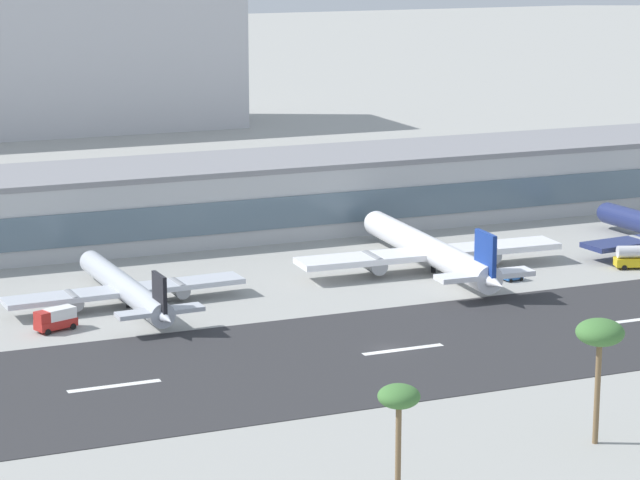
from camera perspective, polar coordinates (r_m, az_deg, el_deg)
name	(u,v)px	position (r m, az deg, el deg)	size (l,w,h in m)	color
ground_plane	(389,349)	(192.19, 2.83, -4.47)	(1400.00, 1400.00, 0.00)	#9E9E99
runway_strip	(392,351)	(191.20, 2.97, -4.55)	(800.00, 40.01, 0.08)	#2D2D30
runway_centreline_dash_3	(114,386)	(178.69, -8.39, -5.91)	(12.00, 1.20, 0.01)	white
runway_centreline_dash_4	(403,349)	(191.86, 3.41, -4.48)	(12.00, 1.20, 0.01)	white
terminal_building	(202,199)	(260.82, -4.85, 1.68)	(215.71, 24.95, 13.86)	#B7BABC
airliner_black_tail_gate_1	(127,290)	(213.82, -7.87, -2.02)	(37.52, 41.56, 8.67)	silver
airliner_navy_tail_gate_2	(433,252)	(233.65, 4.63, -0.50)	(46.72, 51.53, 10.75)	white
service_fuel_truck_0	(640,257)	(241.99, 12.94, -0.67)	(8.89, 5.17, 3.95)	gold
service_box_truck_1	(56,319)	(203.55, -10.74, -3.17)	(6.46, 4.32, 3.25)	#B2231E
service_baggage_tug_2	(513,274)	(230.07, 7.89, -1.40)	(3.43, 2.36, 2.20)	#23569E
palm_tree_1	(399,401)	(137.86, 3.24, -6.59)	(4.24, 4.24, 12.94)	brown
palm_tree_3	(600,336)	(157.35, 11.36, -3.85)	(5.42, 5.42, 14.46)	brown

